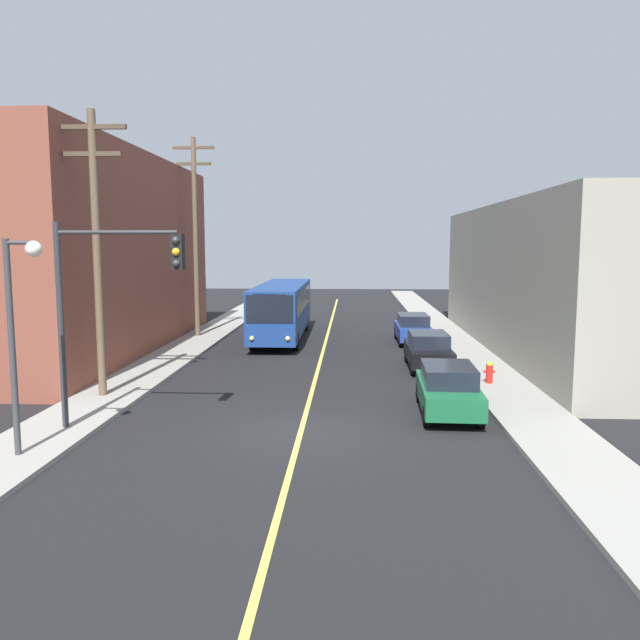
% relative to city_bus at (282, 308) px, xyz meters
% --- Properties ---
extents(ground_plane, '(120.00, 120.00, 0.00)m').
position_rel_city_bus_xyz_m(ground_plane, '(2.60, -18.37, -1.82)').
color(ground_plane, black).
extents(sidewalk_left, '(2.50, 90.00, 0.15)m').
position_rel_city_bus_xyz_m(sidewalk_left, '(-4.65, -8.37, -1.74)').
color(sidewalk_left, gray).
rests_on(sidewalk_left, ground).
extents(sidewalk_right, '(2.50, 90.00, 0.15)m').
position_rel_city_bus_xyz_m(sidewalk_right, '(9.85, -8.37, -1.74)').
color(sidewalk_right, gray).
rests_on(sidewalk_right, ground).
extents(lane_stripe_center, '(0.16, 60.00, 0.01)m').
position_rel_city_bus_xyz_m(lane_stripe_center, '(2.60, -3.37, -1.81)').
color(lane_stripe_center, '#D8CC4C').
rests_on(lane_stripe_center, ground).
extents(building_left_brick, '(10.00, 21.53, 10.03)m').
position_rel_city_bus_xyz_m(building_left_brick, '(-10.89, -4.91, 3.19)').
color(building_left_brick, brown).
rests_on(building_left_brick, ground).
extents(building_right_warehouse, '(12.00, 25.80, 7.52)m').
position_rel_city_bus_xyz_m(building_right_warehouse, '(17.09, -3.61, 1.94)').
color(building_right_warehouse, gray).
rests_on(building_right_warehouse, ground).
extents(city_bus, '(2.64, 12.17, 3.20)m').
position_rel_city_bus_xyz_m(city_bus, '(0.00, 0.00, 0.00)').
color(city_bus, navy).
rests_on(city_bus, ground).
extents(parked_car_green, '(1.95, 4.46, 1.62)m').
position_rel_city_bus_xyz_m(parked_car_green, '(7.23, -16.17, -0.98)').
color(parked_car_green, '#196038').
rests_on(parked_car_green, ground).
extents(parked_car_black, '(1.83, 4.41, 1.62)m').
position_rel_city_bus_xyz_m(parked_car_black, '(7.50, -8.63, -0.98)').
color(parked_car_black, black).
rests_on(parked_car_black, ground).
extents(parked_car_blue, '(1.84, 4.41, 1.62)m').
position_rel_city_bus_xyz_m(parked_car_blue, '(7.52, -1.27, -0.98)').
color(parked_car_blue, navy).
rests_on(parked_car_blue, ground).
extents(utility_pole_near, '(2.40, 0.28, 9.94)m').
position_rel_city_bus_xyz_m(utility_pole_near, '(-4.82, -14.79, 3.80)').
color(utility_pole_near, brown).
rests_on(utility_pole_near, sidewalk_left).
extents(utility_pole_mid, '(2.40, 0.28, 11.47)m').
position_rel_city_bus_xyz_m(utility_pole_mid, '(-5.04, -0.09, 4.59)').
color(utility_pole_mid, brown).
rests_on(utility_pole_mid, sidewalk_left).
extents(traffic_signal_left_corner, '(3.75, 0.48, 6.00)m').
position_rel_city_bus_xyz_m(traffic_signal_left_corner, '(-2.81, -18.73, 2.49)').
color(traffic_signal_left_corner, '#2D2D33').
rests_on(traffic_signal_left_corner, sidewalk_left).
extents(street_lamp_left, '(0.98, 0.40, 5.50)m').
position_rel_city_bus_xyz_m(street_lamp_left, '(-4.23, -21.18, 1.92)').
color(street_lamp_left, '#38383D').
rests_on(street_lamp_left, sidewalk_left).
extents(fire_hydrant, '(0.44, 0.26, 0.84)m').
position_rel_city_bus_xyz_m(fire_hydrant, '(9.45, -12.11, -1.23)').
color(fire_hydrant, red).
rests_on(fire_hydrant, sidewalk_right).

